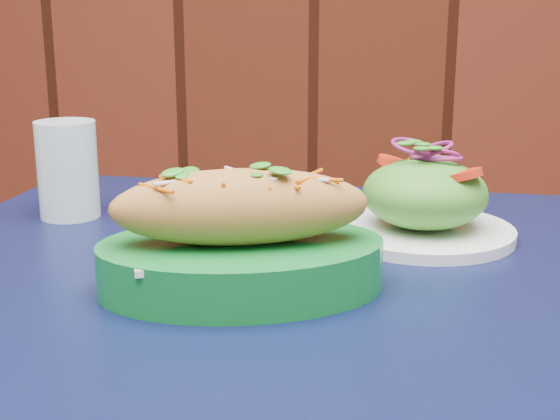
{
  "coord_description": "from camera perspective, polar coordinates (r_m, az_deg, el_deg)",
  "views": [
    {
      "loc": [
        0.49,
        0.66,
        1.0
      ],
      "look_at": [
        0.43,
        1.36,
        0.81
      ],
      "focal_mm": 50.0,
      "sensor_mm": 36.0,
      "label": 1
    }
  ],
  "objects": [
    {
      "name": "cafe_table",
      "position": [
        0.74,
        -0.29,
        -11.87
      ],
      "size": [
        0.88,
        0.88,
        0.75
      ],
      "rotation": [
        0.0,
        0.0,
        -0.11
      ],
      "color": "black",
      "rests_on": "ground"
    },
    {
      "name": "salad_plate",
      "position": [
        0.85,
        10.52,
        0.61
      ],
      "size": [
        0.2,
        0.2,
        0.1
      ],
      "rotation": [
        0.0,
        0.0,
        -0.34
      ],
      "color": "white",
      "rests_on": "cafe_table"
    },
    {
      "name": "banh_mi_basket",
      "position": [
        0.68,
        -2.87,
        -2.19
      ],
      "size": [
        0.28,
        0.21,
        0.12
      ],
      "rotation": [
        0.0,
        0.0,
        0.21
      ],
      "color": "#107329",
      "rests_on": "cafe_table"
    },
    {
      "name": "water_glass",
      "position": [
        0.94,
        -15.27,
        2.87
      ],
      "size": [
        0.07,
        0.07,
        0.11
      ],
      "primitive_type": "cylinder",
      "color": "silver",
      "rests_on": "cafe_table"
    }
  ]
}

